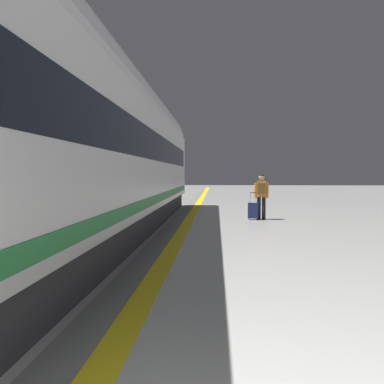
{
  "coord_description": "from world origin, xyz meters",
  "views": [
    {
      "loc": [
        -0.01,
        -0.93,
        1.73
      ],
      "look_at": [
        -0.39,
        5.37,
        1.44
      ],
      "focal_mm": 37.63,
      "sensor_mm": 36.0,
      "label": 1
    }
  ],
  "objects": [
    {
      "name": "passenger_near",
      "position": [
        1.69,
        14.34,
        1.02
      ],
      "size": [
        0.53,
        0.37,
        1.72
      ],
      "color": "black",
      "rests_on": "ground"
    },
    {
      "name": "tactile_edge_band",
      "position": [
        -1.37,
        10.0,
        0.0
      ],
      "size": [
        0.66,
        80.0,
        0.01
      ],
      "primitive_type": "cube",
      "color": "slate",
      "rests_on": "ground"
    },
    {
      "name": "high_speed_train",
      "position": [
        -3.17,
        6.53,
        2.5
      ],
      "size": [
        2.94,
        30.21,
        4.97
      ],
      "color": "#38383D",
      "rests_on": "ground"
    },
    {
      "name": "safety_line_strip",
      "position": [
        -1.02,
        10.0,
        0.0
      ],
      "size": [
        0.36,
        80.0,
        0.01
      ],
      "primitive_type": "cube",
      "color": "yellow",
      "rests_on": "ground"
    },
    {
      "name": "suitcase_near",
      "position": [
        1.38,
        14.2,
        0.35
      ],
      "size": [
        0.41,
        0.29,
        1.03
      ],
      "color": "#19234C",
      "rests_on": "ground"
    }
  ]
}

